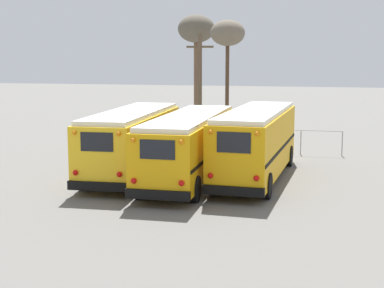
{
  "coord_description": "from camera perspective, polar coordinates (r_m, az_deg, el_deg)",
  "views": [
    {
      "loc": [
        6.14,
        -25.92,
        5.71
      ],
      "look_at": [
        0.0,
        0.29,
        1.59
      ],
      "focal_mm": 55.0,
      "sensor_mm": 36.0,
      "label": 1
    }
  ],
  "objects": [
    {
      "name": "school_bus_2",
      "position": [
        27.07,
        6.23,
        0.24
      ],
      "size": [
        2.93,
        10.09,
        3.21
      ],
      "color": "#E5A00C",
      "rests_on": "ground"
    },
    {
      "name": "school_bus_1",
      "position": [
        26.78,
        -0.23,
        -0.03
      ],
      "size": [
        2.64,
        10.84,
        2.99
      ],
      "color": "#E5A00C",
      "rests_on": "ground"
    },
    {
      "name": "school_bus_0",
      "position": [
        28.07,
        -5.81,
        0.38
      ],
      "size": [
        2.91,
        10.0,
        3.06
      ],
      "color": "yellow",
      "rests_on": "ground"
    },
    {
      "name": "ground_plane",
      "position": [
        27.24,
        -0.14,
        -3.39
      ],
      "size": [
        160.0,
        160.0,
        0.0
      ],
      "primitive_type": "plane",
      "color": "#66635E"
    },
    {
      "name": "bare_tree_1",
      "position": [
        42.38,
        3.48,
        10.48
      ],
      "size": [
        2.45,
        2.45,
        8.12
      ],
      "color": "#473323",
      "rests_on": "ground"
    },
    {
      "name": "fence_line",
      "position": [
        34.76,
        2.88,
        0.86
      ],
      "size": [
        13.92,
        0.06,
        1.42
      ],
      "color": "#939399",
      "rests_on": "ground"
    },
    {
      "name": "bare_tree_0",
      "position": [
        45.87,
        0.42,
        10.84
      ],
      "size": [
        2.84,
        2.84,
        8.71
      ],
      "color": "brown",
      "rests_on": "ground"
    },
    {
      "name": "utility_pole",
      "position": [
        39.21,
        0.77,
        5.74
      ],
      "size": [
        1.8,
        0.27,
        7.03
      ],
      "color": "brown",
      "rests_on": "ground"
    }
  ]
}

